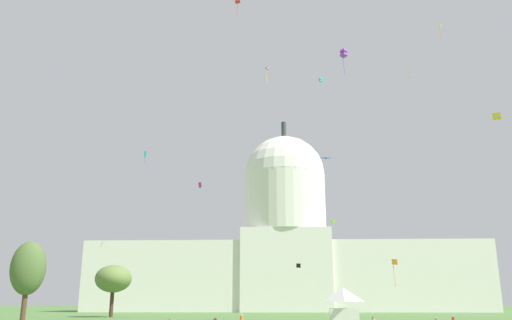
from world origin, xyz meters
TOP-DOWN VIEW (x-y plane):
  - capitol_building at (4.36, 150.78)m, footprint 138.16×29.94m
  - event_tent at (11.27, 41.81)m, footprint 4.64×5.62m
  - tree_west_near at (-43.04, 55.57)m, footprint 6.89×6.14m
  - tree_west_mid at (-36.17, 83.19)m, footprint 11.12×12.43m
  - person_orange_back_right at (-3.90, 45.58)m, footprint 0.60×0.60m
  - kite_magenta_mid at (-16.72, 82.98)m, footprint 0.87×0.90m
  - kite_orange_low at (18.76, 40.31)m, footprint 0.99×0.96m
  - kite_black_low at (6.62, 90.05)m, footprint 1.06×0.57m
  - kite_red_high at (-5.48, 50.57)m, footprint 1.08×1.03m
  - kite_green_low at (-34.51, 68.67)m, footprint 0.83×0.90m
  - kite_gold_high at (33.32, 52.94)m, footprint 0.52×0.49m
  - kite_lime_mid at (17.48, 110.46)m, footprint 0.99×0.94m
  - kite_violet_high at (11.16, 28.04)m, footprint 1.12×1.13m
  - kite_white_high at (33.52, 78.33)m, footprint 1.27×0.89m
  - kite_yellow_mid at (34.08, 35.86)m, footprint 1.29×1.35m
  - kite_turquoise_mid at (-26.73, 69.17)m, footprint 0.56×0.21m
  - kite_blue_mid at (10.73, 55.56)m, footprint 1.77×0.93m
  - kite_cyan_high at (12.42, 77.61)m, footprint 0.90×0.91m
  - kite_pink_high at (-0.38, 58.48)m, footprint 1.10×1.58m

SIDE VIEW (x-z plane):
  - person_orange_back_right at x=-3.90m, z-range -0.09..1.43m
  - event_tent at x=11.27m, z-range 0.02..5.38m
  - tree_west_mid at x=-36.17m, z-range 2.64..14.22m
  - kite_orange_low at x=18.76m, z-range 6.93..10.84m
  - tree_west_near at x=-43.04m, z-range 2.13..16.06m
  - kite_black_low at x=6.62m, z-range 11.23..12.30m
  - kite_green_low at x=-34.51m, z-range 12.65..16.37m
  - capitol_building at x=4.36m, z-range -13.16..56.71m
  - kite_lime_mid at x=17.48m, z-range 23.82..26.95m
  - kite_blue_mid at x=10.73m, z-range 28.39..28.60m
  - kite_yellow_mid at x=34.08m, z-range 28.97..30.28m
  - kite_magenta_mid at x=-16.72m, z-range 28.76..31.58m
  - kite_turquoise_mid at x=-26.73m, z-range 32.61..35.38m
  - kite_violet_high at x=11.16m, z-range 34.44..38.13m
  - kite_pink_high at x=-0.38m, z-range 46.64..49.69m
  - kite_gold_high at x=33.32m, z-range 51.72..55.69m
  - kite_cyan_high at x=12.42m, z-range 53.24..55.93m
  - kite_white_high at x=33.52m, z-range 56.04..59.29m
  - kite_red_high at x=-5.48m, z-range 57.31..61.76m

